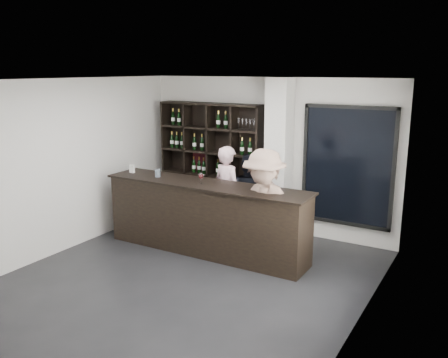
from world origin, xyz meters
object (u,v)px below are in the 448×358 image
Objects in this scene: tasting_counter at (206,218)px; customer at (264,209)px; taster_pink at (228,193)px; taster_black at (248,196)px; wine_shelf at (211,164)px.

tasting_counter is 1.95× the size of customer.
taster_pink is at bearing 90.32° from tasting_counter.
taster_black is 0.83× the size of customer.
taster_black is 1.41m from customer.
tasting_counter is at bearing 178.77° from customer.
taster_black reaches higher than tasting_counter.
taster_pink is at bearing 145.46° from customer.
wine_shelf is 0.66× the size of tasting_counter.
customer reaches higher than taster_black.
tasting_counter is at bearing 82.23° from taster_black.
taster_pink is at bearing 56.04° from taster_black.
taster_black is at bearing 76.69° from tasting_counter.
taster_black is (0.25, 1.06, 0.17)m from tasting_counter.
tasting_counter is 2.12× the size of taster_pink.
wine_shelf reaches higher than taster_black.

